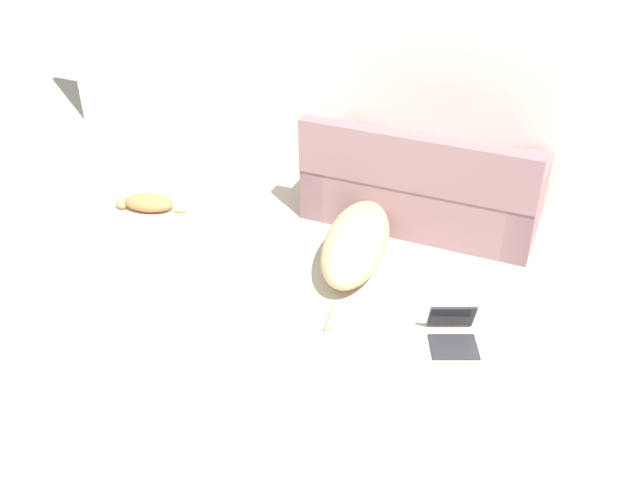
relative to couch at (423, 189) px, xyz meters
The scene contains 7 objects.
ground_plane 2.96m from the couch, 101.41° to the right, with size 20.00×20.00×0.00m, color #BCB29E.
wall_back 1.24m from the couch, 135.51° to the left, with size 6.70×0.06×2.46m.
couch is the anchor object (origin of this frame).
dog 0.84m from the couch, 107.98° to the right, with size 0.61×1.56×0.41m.
cat 2.32m from the couch, 160.13° to the right, with size 0.61×0.30×0.15m.
laptop_open 1.53m from the couch, 65.26° to the right, with size 0.41×0.43×0.24m.
book_cream 3.05m from the couch, 131.34° to the right, with size 0.25×0.22×0.02m.
Camera 1 is at (1.86, -2.12, 3.09)m, focal length 40.00 mm.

